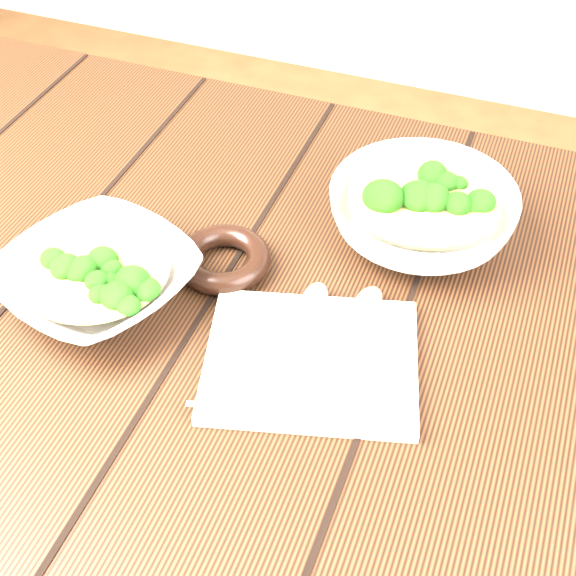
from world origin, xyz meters
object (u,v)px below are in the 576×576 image
Objects in this scene: trivet at (223,259)px; napkin at (311,361)px; soup_bowl_front at (97,277)px; soup_bowl_back at (422,212)px; table at (240,364)px.

trivet is 0.17m from napkin.
soup_bowl_back reaches higher than soup_bowl_front.
soup_bowl_front is 2.35× the size of trivet.
trivet is at bearing 129.87° from table.
trivet is (0.11, 0.09, -0.01)m from soup_bowl_front.
napkin is (-0.05, -0.23, -0.03)m from soup_bowl_back.
napkin is at bearing -2.82° from soup_bowl_front.
soup_bowl_front is at bearing 161.89° from napkin.
soup_bowl_back is 0.23m from trivet.
soup_bowl_back is 0.23m from napkin.
trivet is (-0.19, -0.13, -0.02)m from soup_bowl_back.
soup_bowl_front is 0.37m from soup_bowl_back.
trivet is (-0.03, 0.03, 0.13)m from table.
soup_bowl_back is at bearing 33.88° from trivet.
table is 0.18m from napkin.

